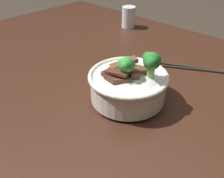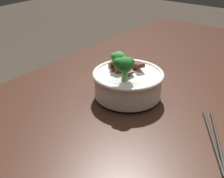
% 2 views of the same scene
% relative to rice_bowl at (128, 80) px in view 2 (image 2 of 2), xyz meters
% --- Properties ---
extents(dining_table, '(1.45, 0.98, 0.81)m').
position_rel_rice_bowl_xyz_m(dining_table, '(0.18, -0.11, -0.17)').
color(dining_table, '#381E14').
rests_on(dining_table, ground).
extents(rice_bowl, '(0.21, 0.21, 0.15)m').
position_rel_rice_bowl_xyz_m(rice_bowl, '(0.00, 0.00, 0.00)').
color(rice_bowl, silver).
rests_on(rice_bowl, dining_table).
extents(chopsticks_pair, '(0.21, 0.13, 0.01)m').
position_rel_rice_bowl_xyz_m(chopsticks_pair, '(-0.05, -0.28, -0.05)').
color(chopsticks_pair, '#28231E').
rests_on(chopsticks_pair, dining_table).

